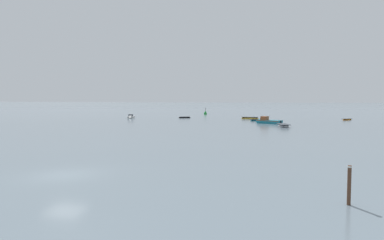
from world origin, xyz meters
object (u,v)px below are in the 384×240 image
at_px(rowboat_moored_5, 185,117).
at_px(mooring_post_near, 349,186).
at_px(rowboat_moored_3, 250,118).
at_px(rowboat_moored_1, 347,120).
at_px(channel_buoy, 205,113).
at_px(motorboat_moored_1, 131,117).
at_px(rowboat_moored_2, 258,120).
at_px(rowboat_moored_4, 283,126).
at_px(motorboat_moored_3, 266,122).

distance_m(rowboat_moored_5, mooring_post_near, 74.21).
bearing_deg(rowboat_moored_5, rowboat_moored_3, -20.46).
relative_size(rowboat_moored_1, channel_buoy, 1.23).
bearing_deg(rowboat_moored_1, mooring_post_near, 35.60).
distance_m(motorboat_moored_1, channel_buoy, 29.12).
height_order(rowboat_moored_5, channel_buoy, channel_buoy).
bearing_deg(rowboat_moored_1, rowboat_moored_3, -42.22).
relative_size(rowboat_moored_2, rowboat_moored_5, 1.17).
bearing_deg(motorboat_moored_1, mooring_post_near, 16.88).
xyz_separation_m(rowboat_moored_5, channel_buoy, (2.07, 20.08, 0.33)).
bearing_deg(motorboat_moored_1, rowboat_moored_4, 49.84).
xyz_separation_m(rowboat_moored_1, rowboat_moored_4, (-15.66, -22.77, 0.08)).
bearing_deg(motorboat_moored_3, rowboat_moored_2, -47.95).
bearing_deg(rowboat_moored_5, motorboat_moored_3, -54.05).
bearing_deg(mooring_post_near, rowboat_moored_3, 96.35).
bearing_deg(rowboat_moored_5, rowboat_moored_4, -62.21).
xyz_separation_m(rowboat_moored_4, channel_buoy, (-21.74, 43.75, 0.26)).
xyz_separation_m(rowboat_moored_3, mooring_post_near, (7.69, -69.10, 0.73)).
xyz_separation_m(motorboat_moored_1, channel_buoy, (15.01, 24.95, 0.23)).
height_order(motorboat_moored_3, channel_buoy, channel_buoy).
relative_size(rowboat_moored_3, rowboat_moored_4, 0.89).
xyz_separation_m(rowboat_moored_2, rowboat_moored_5, (-18.97, 8.20, -0.02)).
xyz_separation_m(rowboat_moored_5, mooring_post_near, (24.59, -70.01, 0.78)).
bearing_deg(rowboat_moored_4, motorboat_moored_1, -127.82).
bearing_deg(rowboat_moored_2, motorboat_moored_1, 150.13).
xyz_separation_m(rowboat_moored_1, mooring_post_near, (-14.88, -69.11, 0.79)).
height_order(rowboat_moored_2, rowboat_moored_5, rowboat_moored_2).
xyz_separation_m(rowboat_moored_2, motorboat_moored_3, (1.77, -7.24, 0.17)).
xyz_separation_m(rowboat_moored_4, rowboat_moored_5, (-23.80, 23.67, -0.07)).
relative_size(rowboat_moored_2, rowboat_moored_4, 0.78).
bearing_deg(rowboat_moored_2, rowboat_moored_3, 81.92).
bearing_deg(rowboat_moored_4, rowboat_moored_3, -173.85).
bearing_deg(motorboat_moored_1, rowboat_moored_5, 97.55).
distance_m(rowboat_moored_1, rowboat_moored_4, 27.63).
relative_size(rowboat_moored_1, mooring_post_near, 1.32).
height_order(motorboat_moored_1, rowboat_moored_5, motorboat_moored_1).
distance_m(rowboat_moored_2, rowboat_moored_5, 20.66).
xyz_separation_m(motorboat_moored_1, mooring_post_near, (37.53, -65.14, 0.68)).
xyz_separation_m(rowboat_moored_2, rowboat_moored_4, (4.84, -15.47, 0.05)).
bearing_deg(motorboat_moored_1, rowboat_moored_2, 70.98).
distance_m(motorboat_moored_3, rowboat_moored_5, 25.85).
bearing_deg(mooring_post_near, rowboat_moored_5, 109.35).
xyz_separation_m(rowboat_moored_1, rowboat_moored_2, (-20.50, -7.30, 0.03)).
height_order(motorboat_moored_3, rowboat_moored_5, motorboat_moored_3).
bearing_deg(channel_buoy, motorboat_moored_1, -121.03).
xyz_separation_m(motorboat_moored_3, rowboat_moored_5, (-20.74, 15.44, -0.19)).
bearing_deg(motorboat_moored_1, rowboat_moored_3, 84.49).
xyz_separation_m(rowboat_moored_1, motorboat_moored_3, (-18.73, -14.54, 0.20)).
distance_m(rowboat_moored_3, rowboat_moored_5, 16.92).
bearing_deg(rowboat_moored_3, rowboat_moored_2, -69.78).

